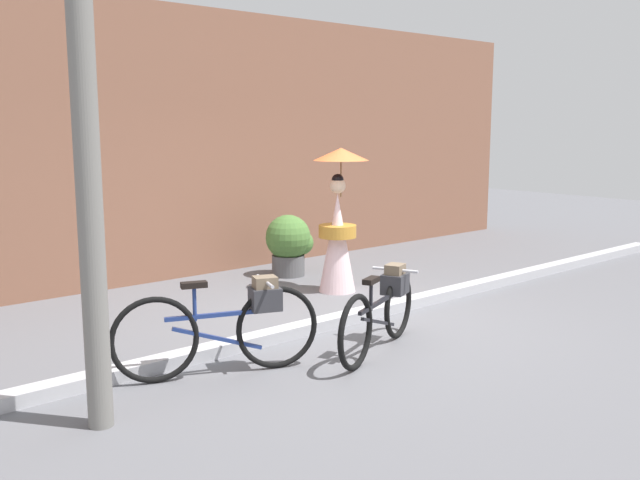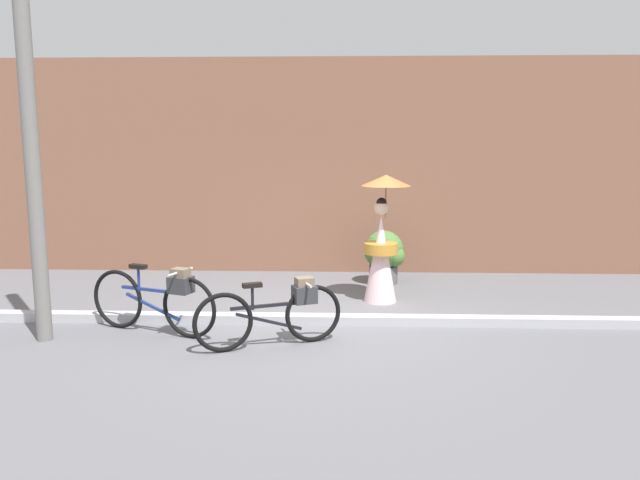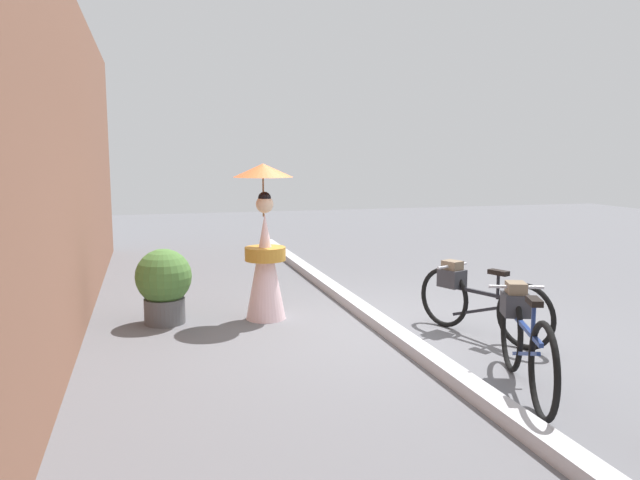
{
  "view_description": "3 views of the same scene",
  "coord_description": "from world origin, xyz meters",
  "px_view_note": "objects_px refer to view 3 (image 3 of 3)",
  "views": [
    {
      "loc": [
        -5.18,
        -5.46,
        2.16
      ],
      "look_at": [
        -0.01,
        0.5,
        0.86
      ],
      "focal_mm": 39.41,
      "sensor_mm": 36.0,
      "label": 1
    },
    {
      "loc": [
        0.34,
        -7.82,
        2.37
      ],
      "look_at": [
        0.01,
        0.68,
        1.0
      ],
      "focal_mm": 35.01,
      "sensor_mm": 36.0,
      "label": 2
    },
    {
      "loc": [
        -6.3,
        2.52,
        1.97
      ],
      "look_at": [
        0.39,
        0.65,
        1.01
      ],
      "focal_mm": 34.58,
      "sensor_mm": 36.0,
      "label": 3
    }
  ],
  "objects_px": {
    "bicycle_near_officer": "(524,337)",
    "potted_plant_by_door": "(165,283)",
    "bicycle_far_side": "(475,298)",
    "person_with_parasol": "(265,245)"
  },
  "relations": [
    {
      "from": "person_with_parasol",
      "to": "bicycle_far_side",
      "type": "bearing_deg",
      "value": -122.35
    },
    {
      "from": "potted_plant_by_door",
      "to": "bicycle_far_side",
      "type": "bearing_deg",
      "value": -113.95
    },
    {
      "from": "bicycle_far_side",
      "to": "person_with_parasol",
      "type": "distance_m",
      "value": 2.51
    },
    {
      "from": "bicycle_far_side",
      "to": "potted_plant_by_door",
      "type": "xyz_separation_m",
      "value": [
        1.45,
        3.26,
        0.06
      ]
    },
    {
      "from": "bicycle_near_officer",
      "to": "bicycle_far_side",
      "type": "distance_m",
      "value": 1.56
    },
    {
      "from": "bicycle_near_officer",
      "to": "bicycle_far_side",
      "type": "xyz_separation_m",
      "value": [
        1.51,
        -0.41,
        -0.03
      ]
    },
    {
      "from": "bicycle_near_officer",
      "to": "potted_plant_by_door",
      "type": "xyz_separation_m",
      "value": [
        2.95,
        2.85,
        0.03
      ]
    },
    {
      "from": "bicycle_far_side",
      "to": "person_with_parasol",
      "type": "height_order",
      "value": "person_with_parasol"
    },
    {
      "from": "bicycle_near_officer",
      "to": "person_with_parasol",
      "type": "relative_size",
      "value": 0.92
    },
    {
      "from": "bicycle_near_officer",
      "to": "potted_plant_by_door",
      "type": "height_order",
      "value": "potted_plant_by_door"
    }
  ]
}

